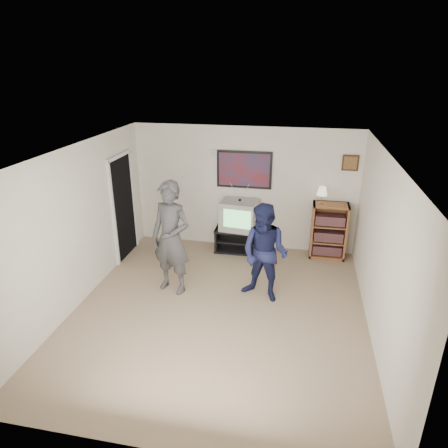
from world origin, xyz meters
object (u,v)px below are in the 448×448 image
(media_stand, at_px, (239,239))
(crt_television, at_px, (240,215))
(bookshelf, at_px, (329,231))
(person_short, at_px, (265,253))
(person_tall, at_px, (171,238))

(media_stand, xyz_separation_m, crt_television, (-0.00, 0.00, 0.54))
(media_stand, relative_size, bookshelf, 0.88)
(media_stand, xyz_separation_m, person_short, (0.68, -1.70, 0.57))
(media_stand, xyz_separation_m, person_tall, (-0.86, -1.74, 0.72))
(crt_television, relative_size, person_short, 0.43)
(bookshelf, xyz_separation_m, person_short, (-1.09, -1.75, 0.26))
(crt_television, bearing_deg, bookshelf, 8.29)
(crt_television, height_order, person_short, person_short)
(bookshelf, xyz_separation_m, person_tall, (-2.62, -1.79, 0.40))
(person_short, bearing_deg, person_tall, -158.71)
(crt_television, distance_m, person_tall, 1.95)
(bookshelf, distance_m, person_short, 2.08)
(media_stand, distance_m, person_tall, 2.07)
(media_stand, relative_size, person_short, 0.60)
(crt_television, height_order, person_tall, person_tall)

